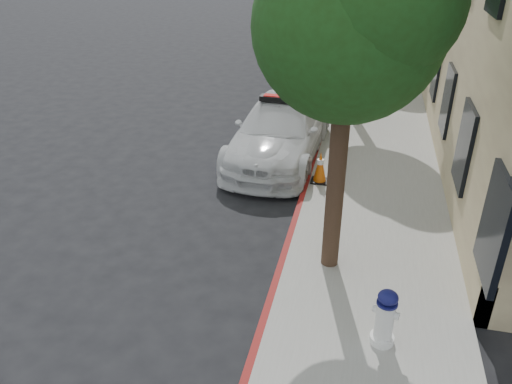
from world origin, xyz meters
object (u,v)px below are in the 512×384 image
at_px(parked_car_far, 329,43).
at_px(parked_car_mid, 320,58).
at_px(police_car, 280,129).
at_px(fire_hydrant, 385,318).
at_px(traffic_cone, 320,167).

bearing_deg(parked_car_far, parked_car_mid, -83.05).
bearing_deg(parked_car_far, police_car, -83.51).
bearing_deg(parked_car_mid, police_car, -93.28).
bearing_deg(police_car, fire_hydrant, -65.07).
bearing_deg(parked_car_far, traffic_cone, -78.37).
xyz_separation_m(parked_car_far, traffic_cone, (1.15, -14.06, -0.12)).
relative_size(parked_car_mid, parked_car_far, 1.20).
xyz_separation_m(police_car, parked_car_mid, (0.10, 8.50, 0.02)).
height_order(parked_car_mid, traffic_cone, parked_car_mid).
relative_size(parked_car_far, traffic_cone, 5.16).
distance_m(police_car, parked_car_mid, 8.50).
distance_m(parked_car_far, traffic_cone, 14.11).
xyz_separation_m(parked_car_mid, fire_hydrant, (2.63, -15.13, -0.20)).
bearing_deg(parked_car_mid, parked_car_far, 87.40).
bearing_deg(fire_hydrant, police_car, 129.82).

